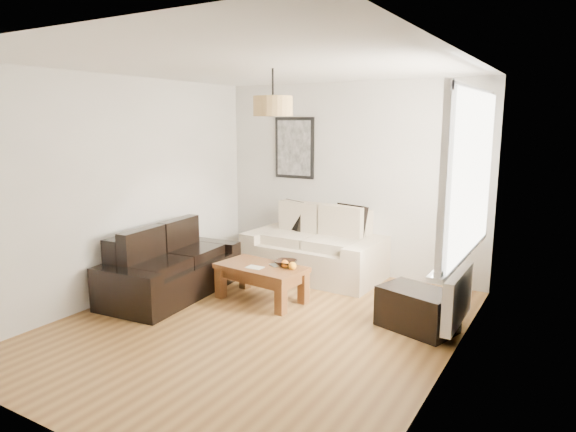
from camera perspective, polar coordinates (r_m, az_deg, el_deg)
The scene contains 21 objects.
floor at distance 5.39m, azimuth -3.32°, elevation -12.07°, with size 4.50×4.50×0.00m, color brown.
ceiling at distance 5.00m, azimuth -3.66°, elevation 16.59°, with size 3.80×4.50×0.00m, color white, non-canonical shape.
wall_back at distance 6.99m, azimuth 6.92°, elevation 4.17°, with size 3.80×0.04×2.60m, color silver, non-canonical shape.
wall_front at distance 3.45m, azimuth -24.95°, elevation -3.48°, with size 3.80×0.04×2.60m, color silver, non-canonical shape.
wall_left at distance 6.29m, azimuth -18.00°, elevation 3.00°, with size 0.04×4.50×2.60m, color silver, non-canonical shape.
wall_right at distance 4.28m, azimuth 18.08°, elevation -0.39°, with size 0.04×4.50×2.60m, color silver, non-canonical shape.
window_bay at distance 5.03m, azimuth 19.86°, elevation 4.53°, with size 0.14×1.90×1.60m, color white, non-canonical shape.
radiator at distance 5.29m, azimuth 18.59°, elevation -8.68°, with size 0.10×0.90×0.52m, color white.
poster at distance 7.32m, azimuth 0.74°, elevation 7.68°, with size 0.62×0.04×0.87m, color black, non-canonical shape.
pendant_shade at distance 5.23m, azimuth -1.71°, elevation 12.28°, with size 0.40×0.40×0.20m, color tan.
loveseat_cream at distance 6.85m, azimuth 2.96°, elevation -3.14°, with size 1.81×0.99×0.90m, color beige, non-canonical shape.
sofa_leather at distance 6.31m, azimuth -12.95°, elevation -5.19°, with size 1.79×0.87×0.78m, color black, non-canonical shape.
coffee_table at distance 5.99m, azimuth -3.02°, elevation -7.54°, with size 1.03×0.56×0.42m, color brown, non-canonical shape.
ottoman at distance 5.35m, azimuth 14.36°, elevation -10.15°, with size 0.73×0.47×0.42m, color black.
cushion_left at distance 7.17m, azimuth 0.81°, elevation 0.08°, with size 0.41×0.13×0.41m, color black.
cushion_right at distance 6.79m, azimuth 7.03°, elevation -0.53°, with size 0.43×0.13×0.43m, color black.
fruit_bowl at distance 5.91m, azimuth -0.25°, elevation -5.31°, with size 0.25×0.25×0.06m, color black.
orange_a at distance 5.84m, azimuth -0.33°, elevation -5.43°, with size 0.09×0.09×0.09m, color orange.
orange_b at distance 5.76m, azimuth 0.50°, elevation -5.66°, with size 0.09×0.09×0.09m, color orange.
orange_c at distance 5.88m, azimuth -0.37°, elevation -5.31°, with size 0.07×0.07×0.07m, color orange.
papers at distance 5.85m, azimuth -3.76°, elevation -5.80°, with size 0.19×0.13×0.01m, color silver.
Camera 1 is at (2.79, -4.12, 2.08)m, focal length 31.53 mm.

